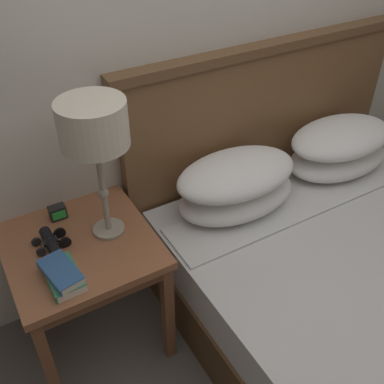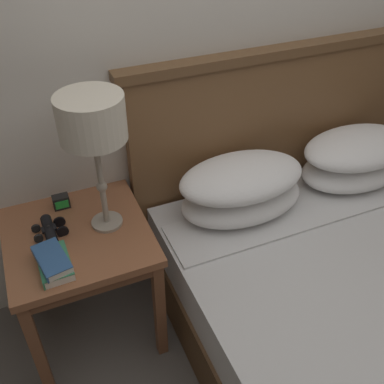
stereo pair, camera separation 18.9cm
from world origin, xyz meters
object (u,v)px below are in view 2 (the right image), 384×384
at_px(bed, 371,308).
at_px(book_stacked_on_top, 51,259).
at_px(nightstand, 80,247).
at_px(table_lamp, 92,123).
at_px(binoculars_pair, 50,230).
at_px(book_on_nightstand, 54,264).
at_px(alarm_clock, 61,202).

bearing_deg(bed, book_stacked_on_top, 160.14).
bearing_deg(book_stacked_on_top, nightstand, 54.31).
relative_size(table_lamp, book_stacked_on_top, 2.87).
xyz_separation_m(nightstand, table_lamp, (0.13, 0.01, 0.56)).
bearing_deg(binoculars_pair, book_stacked_on_top, -95.55).
distance_m(bed, book_stacked_on_top, 1.34).
xyz_separation_m(bed, book_stacked_on_top, (-1.21, 0.44, 0.37)).
relative_size(nightstand, binoculars_pair, 3.82).
distance_m(table_lamp, book_on_nightstand, 0.55).
bearing_deg(book_on_nightstand, book_stacked_on_top, -134.35).
relative_size(binoculars_pair, alarm_clock, 2.29).
height_order(bed, book_stacked_on_top, bed).
height_order(table_lamp, book_stacked_on_top, table_lamp).
relative_size(nightstand, table_lamp, 1.06).
height_order(nightstand, binoculars_pair, binoculars_pair).
distance_m(table_lamp, alarm_clock, 0.51).
bearing_deg(table_lamp, nightstand, -175.19).
height_order(bed, binoculars_pair, bed).
xyz_separation_m(book_on_nightstand, binoculars_pair, (0.01, 0.20, 0.00)).
relative_size(book_on_nightstand, book_stacked_on_top, 0.98).
distance_m(binoculars_pair, alarm_clock, 0.17).
xyz_separation_m(table_lamp, book_on_nightstand, (-0.24, -0.17, -0.46)).
bearing_deg(binoculars_pair, book_on_nightstand, -94.34).
bearing_deg(bed, book_on_nightstand, 159.87).
bearing_deg(table_lamp, binoculars_pair, 173.66).
distance_m(nightstand, binoculars_pair, 0.15).
bearing_deg(alarm_clock, book_stacked_on_top, -104.84).
bearing_deg(nightstand, book_on_nightstand, -125.39).
height_order(nightstand, bed, bed).
distance_m(table_lamp, binoculars_pair, 0.51).
xyz_separation_m(book_on_nightstand, book_stacked_on_top, (-0.00, -0.00, 0.03)).
bearing_deg(book_stacked_on_top, table_lamp, 35.01).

